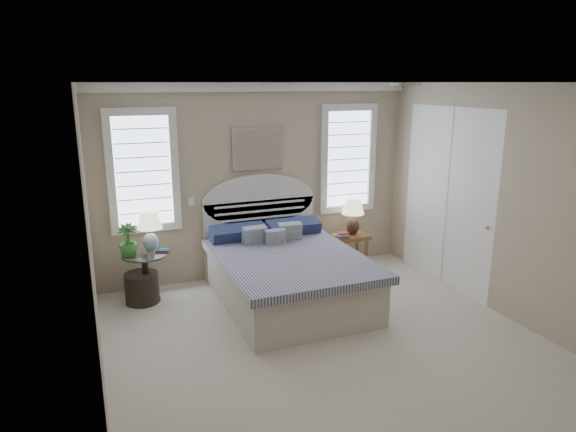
{
  "coord_description": "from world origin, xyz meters",
  "views": [
    {
      "loc": [
        -2.23,
        -4.23,
        2.7
      ],
      "look_at": [
        -0.14,
        1.0,
        1.23
      ],
      "focal_mm": 32.0,
      "sensor_mm": 36.0,
      "label": 1
    }
  ],
  "objects_px": {
    "floor_pot": "(142,288)",
    "lamp_left": "(150,227)",
    "nightstand_right": "(350,244)",
    "bed": "(285,271)",
    "side_table_left": "(146,273)",
    "lamp_right": "(353,213)"
  },
  "relations": [
    {
      "from": "bed",
      "to": "side_table_left",
      "type": "xyz_separation_m",
      "value": [
        -1.65,
        0.59,
        0.0
      ]
    },
    {
      "from": "bed",
      "to": "side_table_left",
      "type": "bearing_deg",
      "value": 160.26
    },
    {
      "from": "lamp_right",
      "to": "floor_pot",
      "type": "bearing_deg",
      "value": -177.91
    },
    {
      "from": "floor_pot",
      "to": "lamp_right",
      "type": "xyz_separation_m",
      "value": [
        3.05,
        0.11,
        0.67
      ]
    },
    {
      "from": "bed",
      "to": "floor_pot",
      "type": "height_order",
      "value": "bed"
    },
    {
      "from": "bed",
      "to": "side_table_left",
      "type": "distance_m",
      "value": 1.75
    },
    {
      "from": "lamp_left",
      "to": "bed",
      "type": "bearing_deg",
      "value": -24.28
    },
    {
      "from": "bed",
      "to": "lamp_right",
      "type": "relative_size",
      "value": 4.24
    },
    {
      "from": "lamp_right",
      "to": "bed",
      "type": "bearing_deg",
      "value": -152.55
    },
    {
      "from": "nightstand_right",
      "to": "lamp_left",
      "type": "relative_size",
      "value": 1.04
    },
    {
      "from": "side_table_left",
      "to": "nightstand_right",
      "type": "height_order",
      "value": "side_table_left"
    },
    {
      "from": "floor_pot",
      "to": "lamp_left",
      "type": "height_order",
      "value": "lamp_left"
    },
    {
      "from": "nightstand_right",
      "to": "side_table_left",
      "type": "bearing_deg",
      "value": -178.06
    },
    {
      "from": "side_table_left",
      "to": "lamp_left",
      "type": "relative_size",
      "value": 1.23
    },
    {
      "from": "nightstand_right",
      "to": "lamp_right",
      "type": "bearing_deg",
      "value": 4.16
    },
    {
      "from": "bed",
      "to": "lamp_left",
      "type": "relative_size",
      "value": 4.44
    },
    {
      "from": "nightstand_right",
      "to": "lamp_left",
      "type": "height_order",
      "value": "lamp_left"
    },
    {
      "from": "bed",
      "to": "lamp_left",
      "type": "height_order",
      "value": "bed"
    },
    {
      "from": "lamp_left",
      "to": "side_table_left",
      "type": "bearing_deg",
      "value": -133.2
    },
    {
      "from": "nightstand_right",
      "to": "lamp_left",
      "type": "xyz_separation_m",
      "value": [
        -2.85,
        0.01,
        0.56
      ]
    },
    {
      "from": "side_table_left",
      "to": "floor_pot",
      "type": "height_order",
      "value": "side_table_left"
    },
    {
      "from": "lamp_right",
      "to": "lamp_left",
      "type": "bearing_deg",
      "value": 179.92
    }
  ]
}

